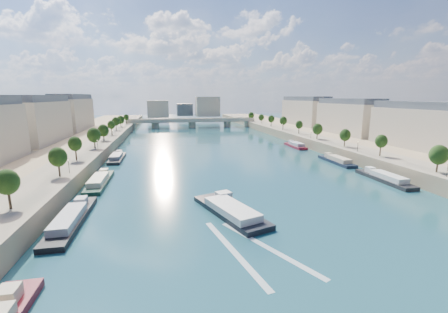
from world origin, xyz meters
name	(u,v)px	position (x,y,z in m)	size (l,w,h in m)	color
ground	(224,161)	(0.00, 100.00, 0.00)	(700.00, 700.00, 0.00)	#0C3138
quay_left	(38,163)	(-72.00, 100.00, 2.50)	(44.00, 520.00, 5.00)	#9E8460
quay_right	(374,150)	(72.00, 100.00, 2.50)	(44.00, 520.00, 5.00)	#9E8460
pave_left	(80,155)	(-57.00, 100.00, 5.05)	(14.00, 520.00, 0.10)	gray
pave_right	(346,146)	(57.00, 100.00, 5.05)	(14.00, 520.00, 0.10)	gray
trees_left	(86,140)	(-55.00, 102.00, 10.48)	(4.80, 268.80, 8.26)	#382B1E
trees_right	(331,131)	(55.00, 110.00, 10.48)	(4.80, 268.80, 8.26)	#382B1E
lamps_left	(86,152)	(-52.50, 90.00, 7.78)	(0.36, 200.36, 4.28)	black
lamps_right	(331,138)	(52.50, 105.00, 7.78)	(0.36, 200.36, 4.28)	black
buildings_left	(10,124)	(-85.00, 112.00, 16.45)	(16.00, 226.00, 23.20)	#BDAB91
buildings_right	(383,118)	(85.00, 112.00, 16.45)	(16.00, 226.00, 23.20)	#BDAB91
skyline	(188,108)	(3.19, 319.52, 14.66)	(79.00, 42.00, 22.00)	#BDAB91
bridge	(192,122)	(0.00, 244.94, 5.08)	(112.00, 12.00, 8.15)	#C1B79E
tour_barge	(230,211)	(-10.33, 42.55, 0.89)	(14.81, 26.01, 3.59)	black
wake	(250,249)	(-10.33, 25.87, 0.02)	(15.81, 25.70, 0.04)	silver
moored_barges_left	(68,224)	(-45.50, 42.34, 0.84)	(5.00, 161.87, 3.60)	#1B203C
moored_barges_right	(400,184)	(45.50, 53.63, 0.84)	(5.00, 163.14, 3.60)	black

